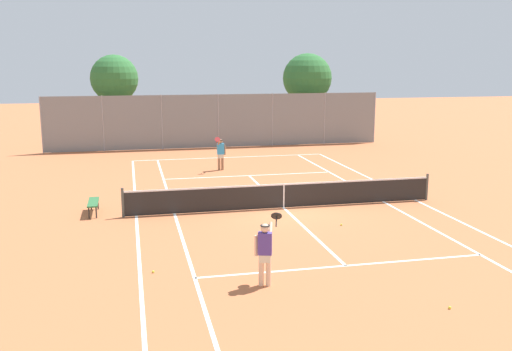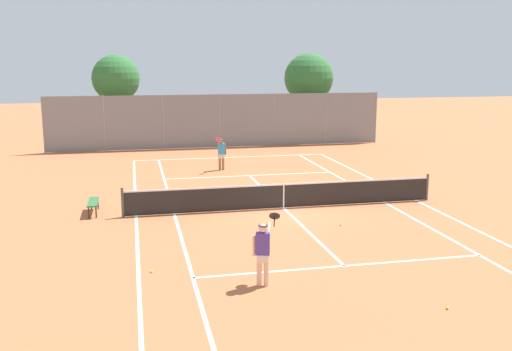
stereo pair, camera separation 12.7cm
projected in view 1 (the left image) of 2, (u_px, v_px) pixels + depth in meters
name	position (u px, v px, depth m)	size (l,w,h in m)	color
ground_plane	(284.00, 208.00, 21.68)	(120.00, 120.00, 0.00)	#BC663D
court_line_markings	(284.00, 208.00, 21.68)	(11.10, 23.90, 0.01)	white
tennis_net	(284.00, 195.00, 21.58)	(12.00, 0.10, 1.07)	#474C47
player_near_side	(265.00, 250.00, 14.01)	(0.81, 0.70, 1.77)	beige
player_far_left	(221.00, 152.00, 29.04)	(0.64, 0.75, 1.77)	#936B4C
loose_tennis_ball_0	(168.00, 200.00, 22.75)	(0.07, 0.07, 0.07)	#D1DB33
loose_tennis_ball_2	(341.00, 225.00, 19.35)	(0.07, 0.07, 0.07)	#D1DB33
loose_tennis_ball_3	(153.00, 272.00, 15.03)	(0.07, 0.07, 0.07)	#D1DB33
loose_tennis_ball_4	(450.00, 308.00, 12.84)	(0.07, 0.07, 0.07)	#D1DB33
courtside_bench	(93.00, 203.00, 20.78)	(0.36, 1.50, 0.47)	#2D6638
back_fence	(218.00, 121.00, 36.56)	(21.61, 0.08, 3.43)	gray
tree_behind_left	(114.00, 81.00, 36.57)	(3.04, 3.04, 5.91)	brown
tree_behind_right	(306.00, 79.00, 39.61)	(3.41, 3.41, 6.03)	brown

